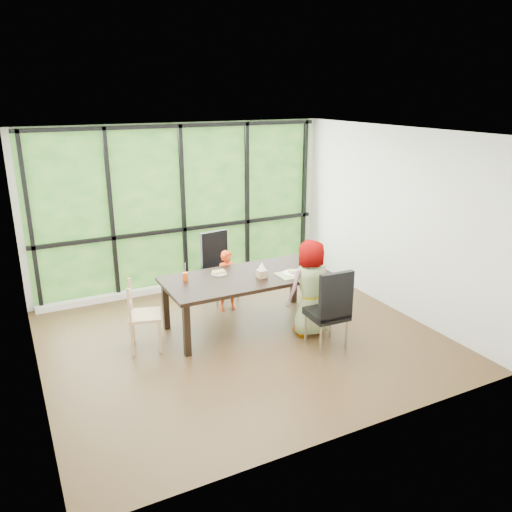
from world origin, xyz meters
name	(u,v)px	position (x,y,z in m)	size (l,w,h in m)	color
ground	(242,339)	(0.00, 0.00, 0.00)	(5.00, 5.00, 0.00)	black
back_wall	(182,208)	(0.00, 2.25, 1.35)	(5.00, 5.00, 0.00)	silver
foliage_backdrop	(183,208)	(0.00, 2.23, 1.35)	(4.80, 0.02, 2.65)	#23521E
window_mullions	(183,208)	(0.00, 2.19, 1.35)	(4.80, 0.06, 2.65)	black
window_sill	(188,284)	(0.00, 2.15, 0.05)	(4.80, 0.12, 0.10)	silver
dining_table	(246,301)	(0.24, 0.35, 0.38)	(2.26, 1.06, 0.75)	black
chair_window_leather	(221,268)	(0.29, 1.38, 0.54)	(0.46, 0.46, 1.08)	black
chair_interior_leather	(327,308)	(0.88, -0.67, 0.54)	(0.46, 0.46, 1.08)	black
chair_end_beech	(145,315)	(-1.20, 0.36, 0.45)	(0.42, 0.40, 0.90)	tan
child_toddler	(228,281)	(0.24, 0.99, 0.46)	(0.34, 0.22, 0.93)	red
child_older	(311,288)	(0.90, -0.25, 0.66)	(0.64, 0.42, 1.32)	slate
placemat	(293,274)	(0.84, 0.10, 0.75)	(0.44, 0.32, 0.01)	tan
plate_far	(219,273)	(-0.07, 0.59, 0.76)	(0.21, 0.21, 0.01)	white
plate_near	(292,273)	(0.84, 0.14, 0.76)	(0.26, 0.26, 0.02)	white
orange_cup	(185,277)	(-0.57, 0.55, 0.81)	(0.07, 0.07, 0.11)	#E44B0A
green_cup	(317,268)	(1.19, 0.04, 0.81)	(0.07, 0.07, 0.12)	#55B728
white_mug	(310,261)	(1.30, 0.41, 0.79)	(0.08, 0.08, 0.08)	white
tissue_box	(262,274)	(0.40, 0.20, 0.80)	(0.12, 0.12, 0.11)	tan
crepe_rolls_far	(219,272)	(-0.07, 0.59, 0.78)	(0.20, 0.12, 0.04)	tan
crepe_rolls_near	(292,271)	(0.84, 0.14, 0.78)	(0.10, 0.12, 0.04)	tan
straw_white	(185,270)	(-0.57, 0.55, 0.90)	(0.01, 0.01, 0.20)	white
straw_pink	(318,261)	(1.19, 0.04, 0.91)	(0.01, 0.01, 0.20)	pink
tissue	(262,266)	(0.40, 0.20, 0.91)	(0.12, 0.12, 0.11)	white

